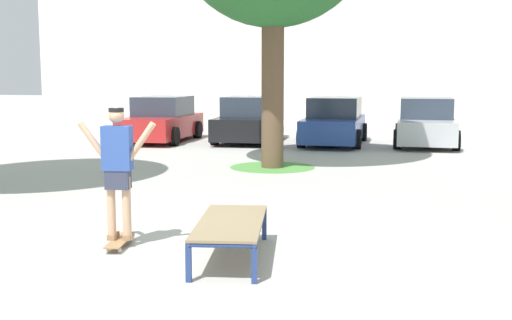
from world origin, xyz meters
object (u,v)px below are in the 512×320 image
at_px(skateboard, 120,241).
at_px(car_red, 162,121).
at_px(skater, 118,164).
at_px(skate_box, 231,225).
at_px(car_black, 249,121).
at_px(car_silver, 426,123).
at_px(car_blue, 334,123).

bearing_deg(skateboard, car_red, 107.56).
relative_size(skater, car_red, 0.40).
relative_size(skate_box, skater, 1.17).
bearing_deg(skate_box, car_black, 101.35).
distance_m(skateboard, car_silver, 14.13).
xyz_separation_m(car_blue, car_silver, (2.87, 0.20, 0.00)).
relative_size(car_red, car_blue, 0.99).
relative_size(skateboard, car_red, 0.19).
height_order(skate_box, car_blue, car_blue).
bearing_deg(skate_box, skater, 171.55).
bearing_deg(car_red, skater, -72.44).
distance_m(skater, car_blue, 13.28).
height_order(skate_box, skateboard, skate_box).
distance_m(skate_box, car_black, 13.94).
height_order(skater, car_red, skater).
bearing_deg(car_black, car_blue, -5.34).
bearing_deg(car_blue, skate_box, -90.56).
height_order(skateboard, car_silver, car_silver).
bearing_deg(car_red, car_silver, 2.99).
distance_m(skater, car_silver, 14.12).
height_order(car_black, car_blue, same).
distance_m(car_blue, car_silver, 2.88).
height_order(skateboard, skater, skater).
bearing_deg(skateboard, skate_box, -8.39).
bearing_deg(car_red, skate_box, -66.89).
distance_m(skateboard, car_blue, 13.29).
bearing_deg(skater, skate_box, -8.45).
distance_m(skateboard, car_red, 13.57).
relative_size(skateboard, car_blue, 0.19).
distance_m(skate_box, car_red, 14.30).
height_order(skater, car_blue, skater).
distance_m(skate_box, skateboard, 1.58).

